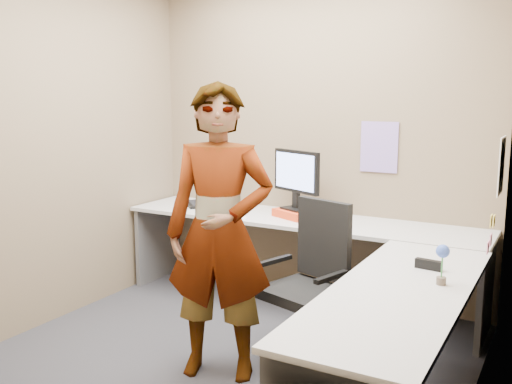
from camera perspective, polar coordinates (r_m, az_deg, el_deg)
The scene contains 20 objects.
ground at distance 4.02m, azimuth -2.00°, elevation -15.45°, with size 3.00×3.00×0.00m, color #2A292F.
wall_back at distance 4.81m, azimuth 5.98°, elevation 5.39°, with size 3.00×3.00×0.00m, color #756248.
wall_right at distance 3.15m, azimuth 21.89°, elevation 2.49°, with size 2.70×2.70×0.00m, color #756248.
wall_left at distance 4.61m, azimuth -18.32°, elevation 4.77°, with size 2.70×2.70×0.00m, color #756248.
desk at distance 3.95m, azimuth 6.36°, elevation -6.83°, with size 2.98×2.58×0.73m.
paper_ream at distance 4.61m, azimuth 3.91°, elevation -2.16°, with size 0.32×0.23×0.06m, color red.
monitor at distance 4.57m, azimuth 4.04°, elevation 1.73°, with size 0.48×0.25×0.48m.
laptop at distance 5.15m, azimuth -4.98°, elevation -0.56°, with size 0.45×0.45×0.25m.
trackball_mouse at distance 4.58m, azimuth 3.41°, elevation -2.32°, with size 0.12×0.08×0.07m.
origami at distance 4.59m, azimuth -1.57°, elevation -2.21°, with size 0.10×0.10×0.06m, color white.
stapler at distance 3.40m, azimuth 16.88°, elevation -6.95°, with size 0.15×0.04×0.06m, color black.
flower at distance 3.12m, azimuth 18.14°, elevation -6.30°, with size 0.07×0.07×0.22m.
calendar_purple at distance 4.61m, azimuth 12.21°, elevation 4.42°, with size 0.30×0.01×0.40m, color #846BB7.
calendar_white at distance 4.05m, azimuth 23.34°, elevation 2.43°, with size 0.01×0.28×0.38m, color white.
sticky_note_a at distance 3.76m, azimuth 22.46°, elevation -2.68°, with size 0.01×0.07×0.07m, color #F2E059.
sticky_note_b at distance 3.83m, azimuth 22.43°, elevation -4.44°, with size 0.01×0.07×0.07m, color pink.
sticky_note_c at distance 3.72m, azimuth 22.18°, elevation -5.15°, with size 0.01×0.07×0.07m, color pink.
sticky_note_d at distance 3.91m, azimuth 22.70°, elevation -2.69°, with size 0.01×0.07×0.07m, color #F2E059.
office_chair at distance 3.79m, azimuth 5.22°, elevation -10.30°, with size 0.58×0.56×1.01m.
person at distance 3.43m, azimuth -3.67°, elevation -4.08°, with size 0.65×0.43×1.79m, color #999399.
Camera 1 is at (1.89, -3.11, 1.71)m, focal length 40.00 mm.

